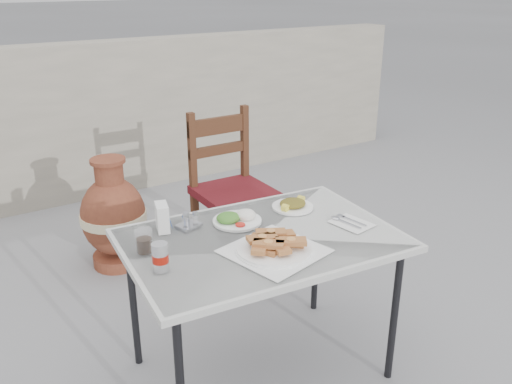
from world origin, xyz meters
TOP-DOWN VIEW (x-y plane):
  - ground at (0.00, 0.00)m, footprint 80.00×80.00m
  - cafe_table at (-0.09, -0.04)m, footprint 1.17×0.85m
  - pide_plate at (-0.12, -0.17)m, footprint 0.40×0.40m
  - salad_rice_plate at (-0.11, 0.14)m, footprint 0.21×0.21m
  - salad_chopped_plate at (0.19, 0.13)m, footprint 0.19×0.19m
  - soda_can at (-0.55, -0.07)m, footprint 0.06×0.06m
  - cola_glass at (-0.54, 0.10)m, footprint 0.07×0.07m
  - napkin_holder at (-0.40, 0.24)m, footprint 0.08×0.11m
  - condiment_caddy at (-0.30, 0.21)m, footprint 0.11×0.10m
  - cutlery_napkin at (0.29, -0.13)m, footprint 0.15×0.19m
  - chair at (0.31, 0.90)m, footprint 0.42×0.42m
  - terracotta_urn at (-0.30, 1.25)m, footprint 0.39×0.39m
  - back_wall at (0.00, 2.50)m, footprint 6.00×0.25m

SIDE VIEW (x-z plane):
  - ground at x=0.00m, z-range 0.00..0.00m
  - terracotta_urn at x=-0.30m, z-range -0.02..0.66m
  - chair at x=0.31m, z-range 0.02..0.96m
  - back_wall at x=0.00m, z-range 0.00..1.20m
  - cafe_table at x=-0.09m, z-range 0.29..0.96m
  - cutlery_napkin at x=0.29m, z-range 0.67..0.68m
  - salad_chopped_plate at x=0.19m, z-range 0.66..0.71m
  - salad_rice_plate at x=-0.11m, z-range 0.66..0.71m
  - condiment_caddy at x=-0.30m, z-range 0.66..0.73m
  - pide_plate at x=-0.12m, z-range 0.67..0.73m
  - cola_glass at x=-0.54m, z-range 0.66..0.76m
  - soda_can at x=-0.55m, z-range 0.67..0.78m
  - napkin_holder at x=-0.40m, z-range 0.67..0.79m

